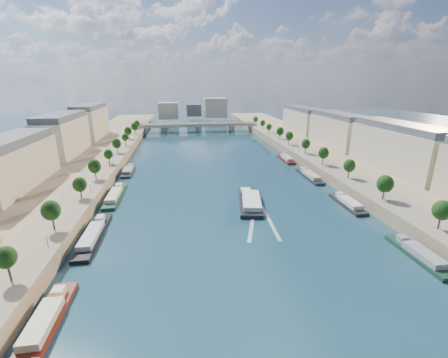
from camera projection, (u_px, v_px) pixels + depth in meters
name	position (u px, v px, depth m)	size (l,w,h in m)	color
ground	(217.00, 177.00, 151.64)	(700.00, 700.00, 0.00)	#0B2332
quay_left	(66.00, 178.00, 140.99)	(44.00, 520.00, 5.00)	#9E8460
quay_right	(350.00, 166.00, 160.73)	(44.00, 520.00, 5.00)	#9E8460
pave_left	(98.00, 172.00, 142.25)	(14.00, 520.00, 0.10)	gray
pave_right	(324.00, 163.00, 157.88)	(14.00, 520.00, 0.10)	gray
trees_left	(102.00, 159.00, 142.71)	(4.80, 268.80, 8.26)	#382B1E
trees_right	(314.00, 149.00, 165.32)	(4.80, 268.80, 8.26)	#382B1E
lamps_left	(103.00, 172.00, 132.61)	(0.36, 200.36, 4.28)	black
lamps_right	(313.00, 156.00, 161.11)	(0.36, 200.36, 4.28)	black
buildings_left	(42.00, 145.00, 146.15)	(16.00, 226.00, 23.20)	#BAAD8F
buildings_right	(363.00, 136.00, 169.46)	(16.00, 226.00, 23.20)	#BAAD8F
skyline	(197.00, 109.00, 353.94)	(79.00, 42.00, 22.00)	#BAAD8F
bridge	(199.00, 126.00, 285.69)	(112.00, 12.00, 8.15)	#C1B79E
tour_barge	(250.00, 201.00, 117.45)	(13.12, 29.50, 3.87)	black
wake	(261.00, 223.00, 102.19)	(12.20, 26.03, 0.04)	silver
moored_barges_left	(94.00, 235.00, 92.48)	(5.00, 158.73, 3.60)	#191C38
moored_barges_right	(347.00, 203.00, 116.67)	(5.00, 157.69, 3.60)	black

